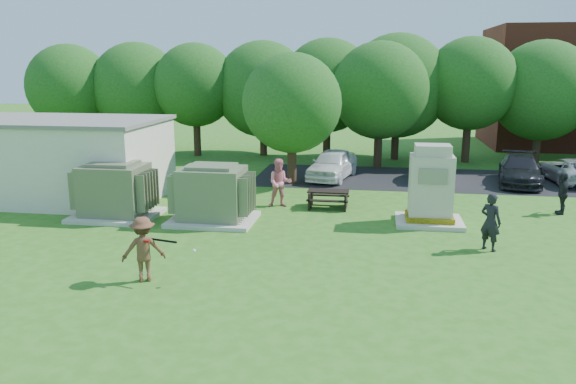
% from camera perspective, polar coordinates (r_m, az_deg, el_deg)
% --- Properties ---
extents(ground, '(120.00, 120.00, 0.00)m').
position_cam_1_polar(ground, '(15.59, -2.32, -7.92)').
color(ground, '#2D6619').
rests_on(ground, ground).
extents(service_building, '(10.00, 5.00, 3.20)m').
position_cam_1_polar(service_building, '(25.72, -23.88, 2.97)').
color(service_building, beige).
rests_on(service_building, ground).
extents(service_building_roof, '(10.20, 5.20, 0.15)m').
position_cam_1_polar(service_building_roof, '(25.51, -24.22, 6.68)').
color(service_building_roof, slate).
rests_on(service_building_roof, service_building).
extents(parking_strip, '(20.00, 6.00, 0.01)m').
position_cam_1_polar(parking_strip, '(28.62, 17.06, 1.17)').
color(parking_strip, '#232326').
rests_on(parking_strip, ground).
extents(transformer_left, '(3.00, 2.40, 2.07)m').
position_cam_1_polar(transformer_left, '(21.49, -17.17, 0.04)').
color(transformer_left, beige).
rests_on(transformer_left, ground).
extents(transformer_right, '(3.00, 2.40, 2.07)m').
position_cam_1_polar(transformer_right, '(20.15, -7.67, -0.33)').
color(transformer_right, beige).
rests_on(transformer_right, ground).
extents(generator_cabinet, '(2.32, 1.90, 2.82)m').
position_cam_1_polar(generator_cabinet, '(20.27, 14.28, 0.23)').
color(generator_cabinet, beige).
rests_on(generator_cabinet, ground).
extents(picnic_table, '(1.60, 1.20, 0.69)m').
position_cam_1_polar(picnic_table, '(22.07, 4.11, -0.53)').
color(picnic_table, black).
rests_on(picnic_table, ground).
extents(batter, '(1.28, 1.03, 1.72)m').
position_cam_1_polar(batter, '(15.03, -14.49, -5.64)').
color(batter, brown).
rests_on(batter, ground).
extents(person_by_generator, '(0.77, 0.74, 1.78)m').
position_cam_1_polar(person_by_generator, '(17.98, 19.89, -2.87)').
color(person_by_generator, black).
rests_on(person_by_generator, ground).
extents(person_at_picnic, '(1.06, 0.91, 1.92)m').
position_cam_1_polar(person_at_picnic, '(22.08, -0.82, 0.93)').
color(person_at_picnic, pink).
rests_on(person_at_picnic, ground).
extents(person_walking_right, '(0.46, 0.95, 1.58)m').
position_cam_1_polar(person_walking_right, '(23.41, 26.13, -0.14)').
color(person_walking_right, black).
rests_on(person_walking_right, ground).
extents(car_white, '(2.57, 4.54, 1.46)m').
position_cam_1_polar(car_white, '(27.69, 4.53, 2.84)').
color(car_white, white).
rests_on(car_white, ground).
extents(car_silver_a, '(2.11, 4.46, 1.41)m').
position_cam_1_polar(car_silver_a, '(28.70, 14.86, 2.76)').
color(car_silver_a, '#B2B1B6').
rests_on(car_silver_a, ground).
extents(car_dark, '(2.70, 4.87, 1.34)m').
position_cam_1_polar(car_dark, '(28.60, 22.51, 2.10)').
color(car_dark, black).
rests_on(car_dark, ground).
extents(car_silver_b, '(2.24, 4.33, 1.17)m').
position_cam_1_polar(car_silver_b, '(29.94, 26.75, 1.97)').
color(car_silver_b, silver).
rests_on(car_silver_b, ground).
extents(batting_equipment, '(1.40, 0.32, 0.29)m').
position_cam_1_polar(batting_equipment, '(14.69, -12.47, -5.02)').
color(batting_equipment, black).
rests_on(batting_equipment, ground).
extents(tree_row, '(41.30, 13.30, 7.30)m').
position_cam_1_polar(tree_row, '(32.83, 7.10, 10.37)').
color(tree_row, '#47301E').
rests_on(tree_row, ground).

